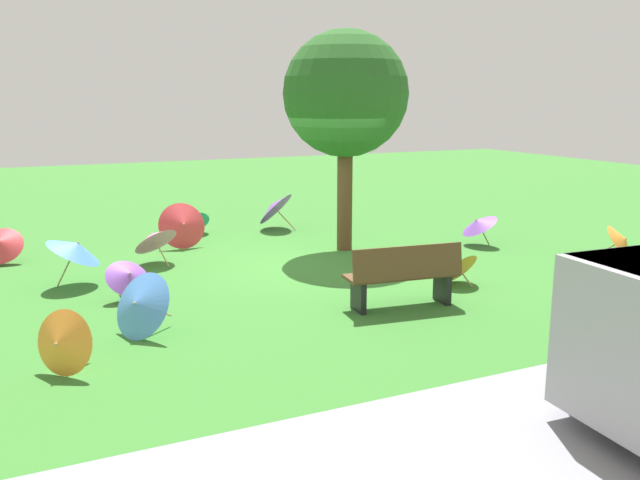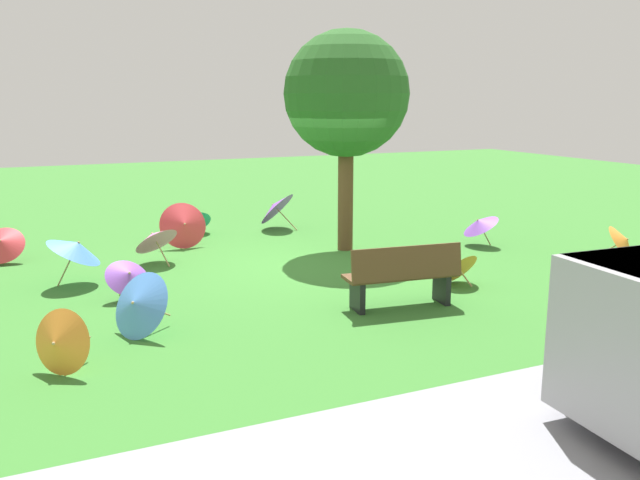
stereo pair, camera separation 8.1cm
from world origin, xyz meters
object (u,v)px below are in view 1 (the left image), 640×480
at_px(parasol_purple_0, 129,276).
at_px(parasol_red_0, 183,225).
at_px(parasol_orange_1, 60,343).
at_px(parasol_blue_2, 139,305).
at_px(parasol_purple_1, 478,223).
at_px(parasol_pink_1, 154,238).
at_px(parasol_purple_2, 274,207).
at_px(parasol_blue_1, 76,248).
at_px(parasol_red_1, 0,244).
at_px(shade_tree, 346,95).
at_px(park_bench, 404,275).
at_px(parasol_orange_0, 457,266).
at_px(parasol_teal_1, 193,220).
at_px(parasol_orange_2, 622,241).

bearing_deg(parasol_purple_0, parasol_red_0, -116.39).
distance_m(parasol_orange_1, parasol_blue_2, 1.27).
bearing_deg(parasol_purple_1, parasol_pink_1, -10.89).
bearing_deg(parasol_blue_2, parasol_purple_2, -124.68).
relative_size(parasol_red_0, parasol_blue_1, 0.87).
xyz_separation_m(parasol_purple_2, parasol_red_1, (5.46, 0.97, -0.13)).
bearing_deg(parasol_orange_1, parasol_red_0, -115.41).
distance_m(shade_tree, parasol_pink_1, 4.30).
distance_m(park_bench, parasol_pink_1, 4.74).
bearing_deg(parasol_red_1, shade_tree, 166.19).
xyz_separation_m(parasol_red_0, parasol_blue_2, (1.66, 4.64, -0.05)).
relative_size(parasol_pink_1, parasol_orange_0, 1.33).
bearing_deg(parasol_blue_2, parasol_purple_1, -160.77).
bearing_deg(parasol_orange_0, parasol_red_0, -53.27).
height_order(parasol_orange_1, parasol_blue_1, parasol_blue_1).
height_order(parasol_orange_0, parasol_orange_1, parasol_orange_1).
relative_size(parasol_orange_1, parasol_red_1, 0.78).
xyz_separation_m(park_bench, parasol_purple_1, (-3.44, -2.79, -0.01)).
distance_m(parasol_purple_1, parasol_purple_2, 4.44).
distance_m(parasol_pink_1, parasol_blue_2, 3.70).
height_order(park_bench, parasol_red_0, parasol_red_0).
height_order(parasol_orange_1, parasol_teal_1, parasol_orange_1).
distance_m(parasol_pink_1, parasol_orange_0, 5.19).
relative_size(parasol_purple_1, parasol_red_1, 0.95).
bearing_deg(parasol_purple_2, parasol_pink_1, 34.50).
bearing_deg(park_bench, parasol_orange_0, -154.51).
xyz_separation_m(parasol_orange_2, parasol_purple_2, (4.71, -5.21, 0.17)).
xyz_separation_m(shade_tree, parasol_pink_1, (3.53, -0.36, -2.43)).
relative_size(parasol_orange_0, parasol_blue_1, 0.73).
xyz_separation_m(parasol_pink_1, parasol_orange_2, (-7.74, 3.13, -0.14)).
xyz_separation_m(parasol_orange_0, parasol_purple_1, (-2.06, -2.13, 0.16)).
bearing_deg(parasol_red_1, parasol_teal_1, -161.88).
bearing_deg(parasol_orange_0, parasol_purple_0, -15.08).
xyz_separation_m(parasol_red_0, parasol_blue_1, (2.11, 1.94, 0.14)).
bearing_deg(park_bench, parasol_orange_1, 6.20).
bearing_deg(parasol_pink_1, parasol_purple_1, 169.11).
distance_m(parasol_purple_1, parasol_red_1, 8.79).
bearing_deg(parasol_orange_2, parasol_pink_1, -22.03).
relative_size(park_bench, parasol_blue_2, 1.63).
bearing_deg(parasol_orange_0, parasol_orange_1, 11.06).
distance_m(parasol_blue_1, parasol_purple_2, 5.30).
bearing_deg(park_bench, parasol_teal_1, -77.99).
xyz_separation_m(park_bench, parasol_purple_0, (3.38, -1.94, -0.10)).
bearing_deg(park_bench, parasol_pink_1, -56.48).
bearing_deg(parasol_blue_1, parasol_purple_1, 177.94).
bearing_deg(shade_tree, parasol_red_1, -13.81).
height_order(parasol_purple_0, parasol_blue_1, parasol_blue_1).
distance_m(parasol_purple_1, parasol_orange_2, 2.59).
bearing_deg(park_bench, parasol_purple_0, -29.86).
distance_m(park_bench, parasol_orange_0, 1.54).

